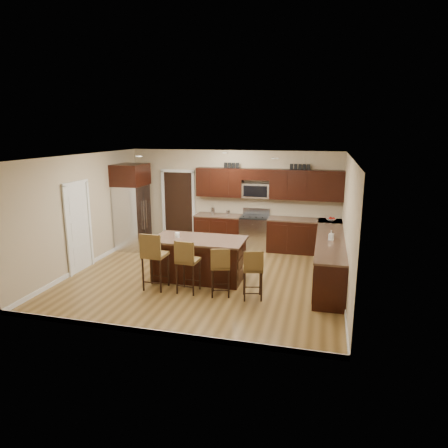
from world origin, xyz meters
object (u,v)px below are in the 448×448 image
(island, at_px, (199,260))
(stool_mid, at_px, (187,260))
(stool_extra, at_px, (253,269))
(refrigerator, at_px, (132,206))
(range, at_px, (254,232))
(stool_left, at_px, (154,255))
(stool_right, at_px, (220,266))

(island, bearing_deg, stool_mid, -88.93)
(stool_extra, bearing_deg, refrigerator, 131.79)
(range, height_order, stool_mid, stool_mid)
(island, bearing_deg, refrigerator, 144.27)
(stool_left, distance_m, stool_mid, 0.72)
(stool_extra, bearing_deg, stool_left, 166.40)
(stool_extra, bearing_deg, range, 85.61)
(stool_mid, relative_size, refrigerator, 0.47)
(stool_extra, bearing_deg, stool_mid, 166.33)
(range, relative_size, refrigerator, 0.47)
(range, xyz_separation_m, stool_left, (-1.49, -3.41, 0.29))
(island, relative_size, stool_right, 2.01)
(stool_right, bearing_deg, stool_mid, 166.63)
(island, height_order, stool_right, stool_right)
(stool_left, height_order, stool_mid, stool_left)
(stool_mid, height_order, stool_right, stool_mid)
(stool_mid, bearing_deg, refrigerator, 137.25)
(stool_mid, xyz_separation_m, refrigerator, (-2.53, 2.64, 0.51))
(stool_left, distance_m, refrigerator, 3.24)
(range, distance_m, island, 2.68)
(range, relative_size, stool_extra, 1.10)
(refrigerator, bearing_deg, island, -35.62)
(refrigerator, xyz_separation_m, stool_extra, (3.87, -2.64, -0.58))
(range, height_order, stool_right, range)
(stool_right, bearing_deg, stool_left, 166.58)
(stool_right, height_order, refrigerator, refrigerator)
(island, xyz_separation_m, stool_extra, (1.37, -0.84, 0.20))
(stool_right, relative_size, refrigerator, 0.43)
(range, bearing_deg, stool_mid, -102.79)
(stool_right, bearing_deg, island, 116.51)
(island, distance_m, stool_left, 1.15)
(refrigerator, bearing_deg, stool_extra, -34.23)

